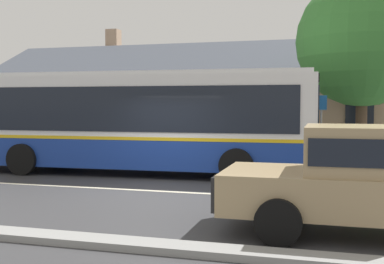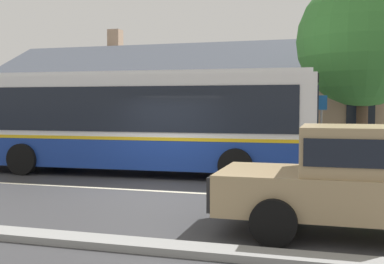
{
  "view_description": "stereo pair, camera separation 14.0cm",
  "coord_description": "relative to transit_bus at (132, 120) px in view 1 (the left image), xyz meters",
  "views": [
    {
      "loc": [
        4.33,
        -11.62,
        2.25
      ],
      "look_at": [
        -0.09,
        4.16,
        1.3
      ],
      "focal_mm": 45.0,
      "sensor_mm": 36.0,
      "label": 1
    },
    {
      "loc": [
        4.47,
        -11.58,
        2.25
      ],
      "look_at": [
        -0.09,
        4.16,
        1.3
      ],
      "focal_mm": 45.0,
      "sensor_mm": 36.0,
      "label": 2
    }
  ],
  "objects": [
    {
      "name": "curb_near",
      "position": [
        1.77,
        -7.65,
        -1.68
      ],
      "size": [
        60.0,
        0.5,
        0.12
      ],
      "primitive_type": "cube",
      "color": "gray",
      "rests_on": "ground"
    },
    {
      "name": "community_building",
      "position": [
        -0.02,
        10.34,
        0.16
      ],
      "size": [
        21.72,
        8.7,
        6.54
      ],
      "color": "tan",
      "rests_on": "ground"
    },
    {
      "name": "transit_bus",
      "position": [
        0.0,
        0.0,
        0.0
      ],
      "size": [
        11.87,
        3.08,
        3.25
      ],
      "color": "navy",
      "rests_on": "ground"
    },
    {
      "name": "ground_plane",
      "position": [
        1.77,
        -2.9,
        -1.74
      ],
      "size": [
        300.0,
        300.0,
        0.0
      ],
      "primitive_type": "plane",
      "color": "#38383A"
    },
    {
      "name": "pickup_truck_tan",
      "position": [
        6.96,
        -5.9,
        -0.79
      ],
      "size": [
        5.57,
        2.26,
        1.88
      ],
      "color": "tan",
      "rests_on": "ground"
    },
    {
      "name": "bus_stop_sign",
      "position": [
        5.93,
        2.09,
        -0.1
      ],
      "size": [
        0.36,
        0.07,
        2.4
      ],
      "color": "gray",
      "rests_on": "sidewalk_far"
    },
    {
      "name": "street_tree_primary",
      "position": [
        7.31,
        3.89,
        2.77
      ],
      "size": [
        4.75,
        4.75,
        6.9
      ],
      "color": "#4C3828",
      "rests_on": "ground"
    },
    {
      "name": "bench_by_building",
      "position": [
        -5.82,
        3.12,
        -1.17
      ],
      "size": [
        1.87,
        0.51,
        0.94
      ],
      "color": "#4C4C4C",
      "rests_on": "sidewalk_far"
    },
    {
      "name": "lane_divider_stripe",
      "position": [
        1.77,
        -2.9,
        -1.74
      ],
      "size": [
        60.0,
        0.16,
        0.01
      ],
      "primitive_type": "cube",
      "color": "beige",
      "rests_on": "ground"
    },
    {
      "name": "bench_down_street",
      "position": [
        -0.91,
        2.79,
        -1.17
      ],
      "size": [
        1.88,
        0.51,
        0.94
      ],
      "color": "#4C4C4C",
      "rests_on": "sidewalk_far"
    },
    {
      "name": "sidewalk_far",
      "position": [
        1.77,
        3.1,
        -1.67
      ],
      "size": [
        60.0,
        3.0,
        0.15
      ],
      "primitive_type": "cube",
      "color": "gray",
      "rests_on": "ground"
    }
  ]
}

